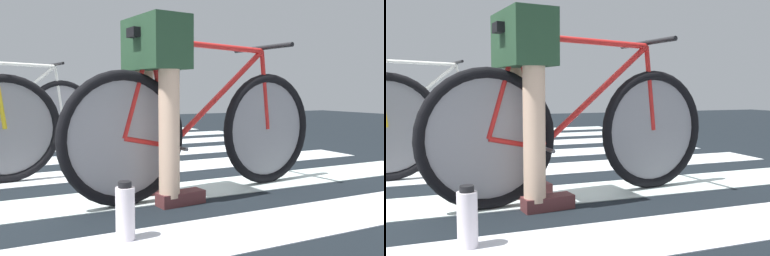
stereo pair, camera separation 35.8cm
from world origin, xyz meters
The scene contains 6 objects.
ground centered at (0.00, 0.00, 0.01)m, with size 18.00×14.00×0.02m.
crosswalk_markings centered at (0.00, 0.05, 0.02)m, with size 5.45×6.53×0.00m.
bicycle_1_of_3 centered at (0.63, -0.79, 0.41)m, with size 1.73×0.52×0.93m.
cyclist_1_of_3 centered at (0.32, -0.83, 0.67)m, with size 0.36×0.43×1.00m.
bicycle_3_of_3 centered at (-0.27, 1.56, 0.41)m, with size 1.73×0.53×0.93m.
water_bottle centered at (-0.03, -1.36, 0.14)m, with size 0.08×0.08×0.24m.
Camera 1 is at (-0.54, -2.98, 0.63)m, focal length 39.71 mm.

